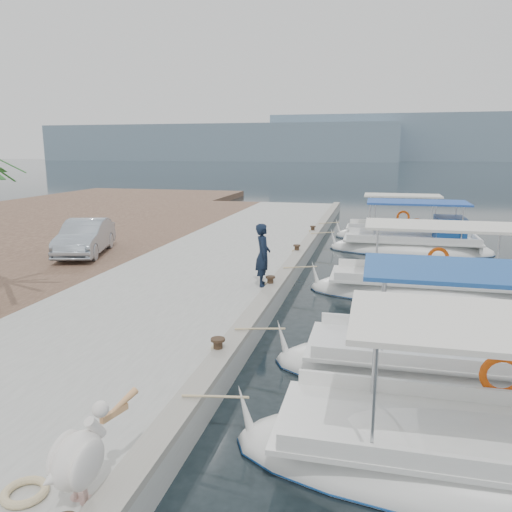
{
  "coord_description": "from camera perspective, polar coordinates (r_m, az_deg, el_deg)",
  "views": [
    {
      "loc": [
        2.49,
        -12.22,
        4.42
      ],
      "look_at": [
        -1.0,
        2.43,
        1.2
      ],
      "focal_mm": 35.0,
      "sensor_mm": 36.0,
      "label": 1
    }
  ],
  "objects": [
    {
      "name": "ground",
      "position": [
        13.23,
        1.79,
        -7.45
      ],
      "size": [
        400.0,
        400.0,
        0.0
      ],
      "primitive_type": "plane",
      "color": "black",
      "rests_on": "ground"
    },
    {
      "name": "concrete_quay",
      "position": [
        18.54,
        -4.17,
        -0.96
      ],
      "size": [
        6.0,
        40.0,
        0.5
      ],
      "primitive_type": "cube",
      "color": "#9D9D98",
      "rests_on": "ground"
    },
    {
      "name": "quay_curb",
      "position": [
        17.85,
        4.35,
        -0.45
      ],
      "size": [
        0.44,
        40.0,
        0.12
      ],
      "primitive_type": "cube",
      "color": "gray",
      "rests_on": "concrete_quay"
    },
    {
      "name": "cobblestone_strip",
      "position": [
        20.59,
        -17.57,
        -0.19
      ],
      "size": [
        4.0,
        40.0,
        0.5
      ],
      "primitive_type": "cube",
      "color": "brown",
      "rests_on": "ground"
    },
    {
      "name": "distant_hills",
      "position": [
        215.45,
        21.13,
        12.13
      ],
      "size": [
        330.0,
        60.0,
        18.0
      ],
      "color": "slate",
      "rests_on": "ground"
    },
    {
      "name": "fishing_caique_a",
      "position": [
        8.15,
        25.36,
        -20.98
      ],
      "size": [
        7.31,
        2.42,
        2.83
      ],
      "color": "white",
      "rests_on": "ground"
    },
    {
      "name": "fishing_caique_b",
      "position": [
        10.85,
        23.51,
        -12.31
      ],
      "size": [
        7.85,
        2.43,
        2.83
      ],
      "color": "white",
      "rests_on": "ground"
    },
    {
      "name": "fishing_caique_c",
      "position": [
        16.27,
        19.29,
        -3.94
      ],
      "size": [
        7.4,
        2.41,
        2.83
      ],
      "color": "white",
      "rests_on": "ground"
    },
    {
      "name": "fishing_caique_d",
      "position": [
        23.02,
        17.47,
        0.92
      ],
      "size": [
        7.04,
        2.55,
        2.83
      ],
      "color": "white",
      "rests_on": "ground"
    },
    {
      "name": "fishing_caique_e",
      "position": [
        26.18,
        15.8,
        2.17
      ],
      "size": [
        6.15,
        2.01,
        2.83
      ],
      "color": "white",
      "rests_on": "ground"
    },
    {
      "name": "mooring_bollards",
      "position": [
        14.49,
        1.65,
        -2.83
      ],
      "size": [
        0.28,
        20.28,
        0.33
      ],
      "color": "black",
      "rests_on": "concrete_quay"
    },
    {
      "name": "pelican",
      "position": [
        6.34,
        -19.47,
        -20.78
      ],
      "size": [
        0.66,
        1.38,
        1.06
      ],
      "color": "tan",
      "rests_on": "concrete_quay"
    },
    {
      "name": "fisherman",
      "position": [
        14.49,
        0.8,
        0.13
      ],
      "size": [
        0.58,
        0.75,
        1.84
      ],
      "primitive_type": "imported",
      "rotation": [
        0.0,
        0.0,
        1.8
      ],
      "color": "black",
      "rests_on": "concrete_quay"
    },
    {
      "name": "parked_car",
      "position": [
        20.01,
        -18.95,
        2.04
      ],
      "size": [
        2.48,
        4.25,
        1.32
      ],
      "primitive_type": "imported",
      "rotation": [
        0.0,
        0.0,
        0.29
      ],
      "color": "#A2AEB9",
      "rests_on": "cobblestone_strip"
    },
    {
      "name": "rope_coil",
      "position": [
        6.9,
        -24.9,
        -23.28
      ],
      "size": [
        0.54,
        0.54,
        0.1
      ],
      "primitive_type": "torus",
      "color": "#C6B284",
      "rests_on": "concrete_quay"
    }
  ]
}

